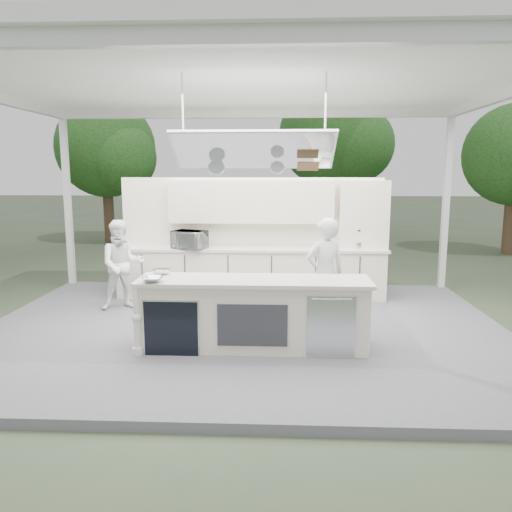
{
  "coord_description": "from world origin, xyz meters",
  "views": [
    {
      "loc": [
        0.53,
        -7.38,
        2.48
      ],
      "look_at": [
        0.17,
        0.4,
        1.16
      ],
      "focal_mm": 35.0,
      "sensor_mm": 36.0,
      "label": 1
    }
  ],
  "objects_px": {
    "head_chef": "(325,274)",
    "sous_chef": "(122,265)",
    "demo_island": "(252,314)",
    "back_counter": "(251,272)"
  },
  "relations": [
    {
      "from": "head_chef",
      "to": "sous_chef",
      "type": "relative_size",
      "value": 1.09
    },
    {
      "from": "sous_chef",
      "to": "demo_island",
      "type": "bearing_deg",
      "value": -60.26
    },
    {
      "from": "sous_chef",
      "to": "back_counter",
      "type": "bearing_deg",
      "value": 1.75
    },
    {
      "from": "head_chef",
      "to": "demo_island",
      "type": "bearing_deg",
      "value": 19.23
    },
    {
      "from": "back_counter",
      "to": "sous_chef",
      "type": "bearing_deg",
      "value": -156.38
    },
    {
      "from": "back_counter",
      "to": "sous_chef",
      "type": "relative_size",
      "value": 3.28
    },
    {
      "from": "head_chef",
      "to": "back_counter",
      "type": "bearing_deg",
      "value": -78.29
    },
    {
      "from": "head_chef",
      "to": "sous_chef",
      "type": "bearing_deg",
      "value": -36.79
    },
    {
      "from": "head_chef",
      "to": "sous_chef",
      "type": "height_order",
      "value": "head_chef"
    },
    {
      "from": "back_counter",
      "to": "head_chef",
      "type": "height_order",
      "value": "head_chef"
    }
  ]
}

